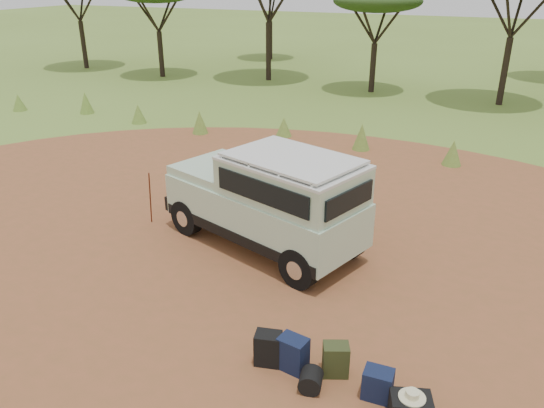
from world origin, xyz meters
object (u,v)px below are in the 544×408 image
at_px(backpack_navy, 293,354).
at_px(duffel_navy, 378,384).
at_px(backpack_black, 268,349).
at_px(walking_staff, 150,198).
at_px(backpack_olive, 336,360).
at_px(safari_vehicle, 269,202).

bearing_deg(backpack_navy, duffel_navy, 7.36).
xyz_separation_m(backpack_black, backpack_navy, (0.40, 0.03, 0.01)).
xyz_separation_m(walking_staff, backpack_olive, (5.56, -3.18, -0.42)).
relative_size(walking_staff, backpack_olive, 2.62).
relative_size(walking_staff, backpack_black, 2.55).
relative_size(walking_staff, duffel_navy, 3.00).
bearing_deg(walking_staff, backpack_navy, -80.74).
bearing_deg(backpack_black, backpack_olive, -2.76).
height_order(walking_staff, backpack_olive, walking_staff).
relative_size(backpack_olive, duffel_navy, 1.15).
distance_m(backpack_black, backpack_navy, 0.40).
bearing_deg(backpack_navy, backpack_olive, 23.68).
height_order(backpack_navy, backpack_olive, backpack_navy).
relative_size(safari_vehicle, walking_staff, 3.52).
distance_m(walking_staff, backpack_navy, 5.96).
distance_m(walking_staff, duffel_navy, 7.12).
bearing_deg(backpack_navy, backpack_black, -165.40).
bearing_deg(backpack_black, walking_staff, 130.74).
xyz_separation_m(walking_staff, duffel_navy, (6.25, -3.39, -0.45)).
height_order(walking_staff, backpack_navy, walking_staff).
distance_m(safari_vehicle, backpack_navy, 4.00).
distance_m(safari_vehicle, duffel_navy, 4.83).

